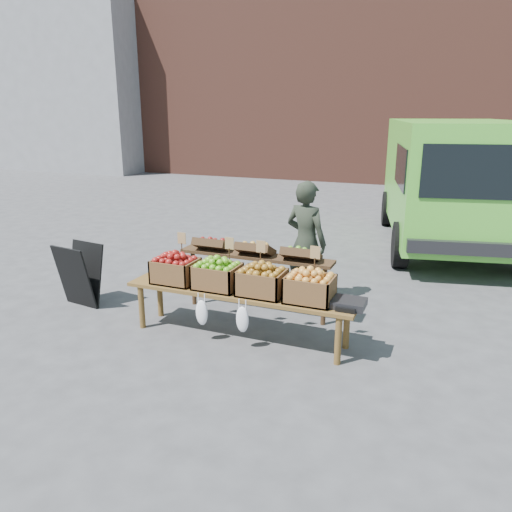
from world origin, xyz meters
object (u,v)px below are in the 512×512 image
at_px(display_bench, 239,314).
at_px(crate_red_apples, 262,282).
at_px(delivery_van, 453,185).
at_px(crate_russet_pears, 217,276).
at_px(crate_golden_apples, 176,271).
at_px(vendor, 306,242).
at_px(back_table, 255,276).
at_px(crate_green_apples, 310,289).
at_px(weighing_scale, 349,303).
at_px(chalkboard_sign, 80,275).

bearing_deg(display_bench, crate_red_apples, 0.00).
relative_size(delivery_van, crate_red_apples, 10.56).
height_order(crate_russet_pears, crate_red_apples, same).
bearing_deg(crate_golden_apples, vendor, 50.93).
distance_m(back_table, crate_green_apples, 1.19).
xyz_separation_m(crate_russet_pears, crate_red_apples, (0.55, 0.00, 0.00)).
xyz_separation_m(vendor, crate_green_apples, (0.48, -1.44, -0.12)).
distance_m(crate_red_apples, crate_green_apples, 0.55).
height_order(crate_russet_pears, crate_green_apples, same).
distance_m(back_table, display_bench, 0.76).
bearing_deg(crate_red_apples, vendor, 87.31).
relative_size(delivery_van, crate_golden_apples, 10.56).
bearing_deg(weighing_scale, crate_green_apples, 180.00).
relative_size(chalkboard_sign, back_table, 0.41).
bearing_deg(crate_golden_apples, back_table, 44.76).
height_order(vendor, back_table, vendor).
height_order(delivery_van, crate_green_apples, delivery_van).
height_order(crate_golden_apples, crate_russet_pears, same).
bearing_deg(delivery_van, weighing_scale, -110.20).
distance_m(vendor, weighing_scale, 1.72).
bearing_deg(crate_russet_pears, crate_golden_apples, 180.00).
height_order(vendor, crate_green_apples, vendor).
xyz_separation_m(delivery_van, weighing_scale, (-0.81, -5.34, -0.57)).
relative_size(crate_russet_pears, weighing_scale, 1.47).
distance_m(vendor, crate_russet_pears, 1.57).
distance_m(back_table, crate_golden_apples, 1.04).
bearing_deg(delivery_van, display_bench, -122.66).
height_order(display_bench, crate_green_apples, crate_green_apples).
bearing_deg(display_bench, crate_russet_pears, 180.00).
bearing_deg(crate_green_apples, crate_russet_pears, 180.00).
height_order(delivery_van, crate_golden_apples, delivery_van).
xyz_separation_m(chalkboard_sign, weighing_scale, (3.63, -0.11, 0.18)).
bearing_deg(vendor, crate_russet_pears, 83.21).
distance_m(chalkboard_sign, crate_golden_apples, 1.59).
xyz_separation_m(chalkboard_sign, crate_red_apples, (2.66, -0.11, 0.28)).
relative_size(chalkboard_sign, crate_russet_pears, 1.72).
bearing_deg(chalkboard_sign, crate_red_apples, 5.41).
bearing_deg(crate_green_apples, weighing_scale, 0.00).
bearing_deg(back_table, vendor, 58.43).
bearing_deg(back_table, crate_russet_pears, -103.75).
relative_size(chalkboard_sign, crate_red_apples, 1.72).
bearing_deg(display_bench, crate_green_apples, 0.00).
xyz_separation_m(delivery_van, crate_green_apples, (-1.23, -5.34, -0.47)).
bearing_deg(chalkboard_sign, crate_green_apples, 5.81).
distance_m(crate_golden_apples, weighing_scale, 2.08).
distance_m(crate_russet_pears, weighing_scale, 1.53).
bearing_deg(crate_red_apples, crate_golden_apples, 180.00).
height_order(vendor, chalkboard_sign, vendor).
distance_m(chalkboard_sign, crate_russet_pears, 2.13).
xyz_separation_m(chalkboard_sign, crate_golden_apples, (1.56, -0.11, 0.28)).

